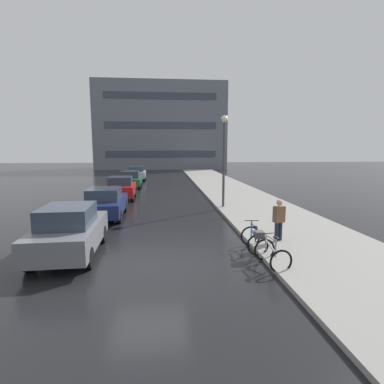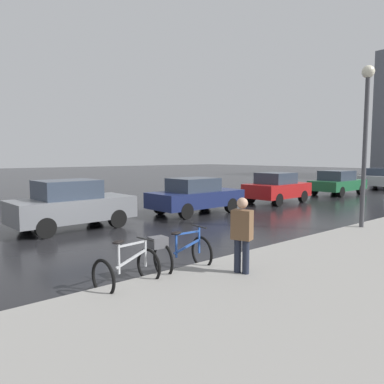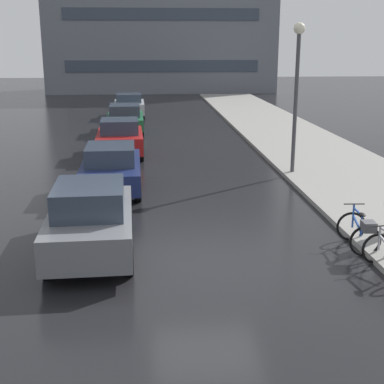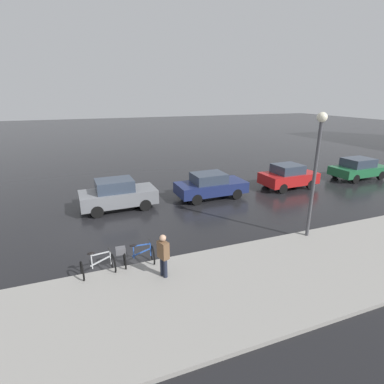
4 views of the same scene
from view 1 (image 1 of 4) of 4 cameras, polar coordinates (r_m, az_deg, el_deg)
The scene contains 12 objects.
ground_plane at distance 9.99m, azimuth -8.25°, elevation -12.39°, with size 140.00×140.00×0.00m, color black.
sidewalk_kerb at distance 20.40m, azimuth 10.26°, elevation -1.62°, with size 4.80×60.00×0.14m, color gray.
bicycle_nearest at distance 9.44m, azimuth 15.05°, elevation -11.31°, with size 0.83×1.18×0.98m.
bicycle_second at distance 10.54m, azimuth 11.94°, elevation -8.62°, with size 0.79×1.37×0.97m.
car_grey at distance 10.68m, azimuth -22.29°, elevation -6.86°, with size 1.98×4.11×1.69m.
car_navy at distance 15.91m, azimuth -16.24°, elevation -2.00°, with size 1.97×4.28×1.55m.
car_red at distance 21.49m, azimuth -13.42°, elevation 0.76°, with size 2.04×3.78×1.61m.
car_green at distance 27.79m, azimuth -11.69°, elevation 2.40°, with size 2.05×4.22×1.54m.
car_silver at distance 34.13m, azimuth -10.53°, elevation 3.51°, with size 2.05×3.82×1.56m.
pedestrian at distance 11.49m, azimuth 16.21°, elevation -4.99°, with size 0.46×0.36×1.68m.
streetlamp at distance 17.44m, azimuth 6.12°, elevation 8.37°, with size 0.40×0.40×5.38m.
building_facade_main at distance 55.15m, azimuth -5.90°, elevation 12.23°, with size 22.55×8.02×14.86m.
Camera 1 is at (0.53, -9.35, 3.50)m, focal length 28.00 mm.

